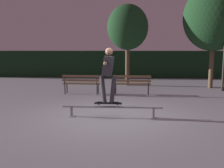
% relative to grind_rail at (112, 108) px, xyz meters
% --- Properties ---
extents(ground_plane, '(90.00, 90.00, 0.00)m').
position_rel_grind_rail_xyz_m(ground_plane, '(0.00, 0.05, -0.26)').
color(ground_plane, gray).
extents(hedge_backdrop, '(24.00, 1.20, 1.84)m').
position_rel_grind_rail_xyz_m(hedge_backdrop, '(0.00, 10.60, 0.66)').
color(hedge_backdrop, black).
rests_on(hedge_backdrop, ground).
extents(grind_rail, '(2.86, 0.18, 0.33)m').
position_rel_grind_rail_xyz_m(grind_rail, '(0.00, 0.00, 0.00)').
color(grind_rail, gray).
rests_on(grind_rail, ground).
extents(skateboard, '(0.78, 0.22, 0.09)m').
position_rel_grind_rail_xyz_m(skateboard, '(-0.11, 0.00, 0.15)').
color(skateboard, black).
rests_on(skateboard, grind_rail).
extents(skateboarder, '(0.62, 1.41, 1.56)m').
position_rel_grind_rail_xyz_m(skateboarder, '(-0.11, -0.00, 1.08)').
color(skateboarder, black).
rests_on(skateboarder, skateboard).
extents(park_bench_leftmost, '(1.61, 0.47, 0.88)m').
position_rel_grind_rail_xyz_m(park_bench_leftmost, '(-1.59, 3.64, 0.28)').
color(park_bench_leftmost, '#282623').
rests_on(park_bench_leftmost, ground).
extents(park_bench_left_center, '(1.61, 0.47, 0.88)m').
position_rel_grind_rail_xyz_m(park_bench_left_center, '(0.60, 3.64, 0.28)').
color(park_bench_left_center, '#282623').
rests_on(park_bench_left_center, ground).
extents(tree_behind_benches, '(2.16, 2.16, 4.28)m').
position_rel_grind_rail_xyz_m(tree_behind_benches, '(0.38, 6.53, 2.82)').
color(tree_behind_benches, brown).
rests_on(tree_behind_benches, ground).
extents(tree_far_right, '(2.94, 2.94, 5.09)m').
position_rel_grind_rail_xyz_m(tree_far_right, '(4.58, 5.88, 3.20)').
color(tree_far_right, brown).
rests_on(tree_far_right, ground).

